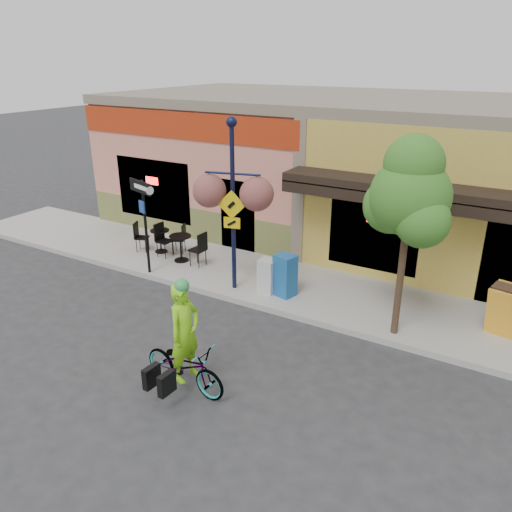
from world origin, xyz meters
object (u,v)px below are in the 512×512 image
at_px(building, 380,168).
at_px(one_way_sign, 146,228).
at_px(cyclist_rider, 185,345).
at_px(bicycle, 185,366).
at_px(newspaper_box_grey, 268,276).
at_px(newspaper_box_blue, 285,275).
at_px(street_tree, 405,239).
at_px(lamp_post, 233,207).

bearing_deg(building, one_way_sign, -121.31).
height_order(cyclist_rider, one_way_sign, one_way_sign).
height_order(bicycle, newspaper_box_grey, newspaper_box_grey).
relative_size(newspaper_box_blue, street_tree, 0.25).
distance_m(building, newspaper_box_blue, 6.41).
relative_size(lamp_post, newspaper_box_blue, 4.05).
relative_size(lamp_post, street_tree, 1.00).
height_order(newspaper_box_blue, newspaper_box_grey, newspaper_box_blue).
distance_m(newspaper_box_blue, street_tree, 3.34).
bearing_deg(lamp_post, street_tree, -17.18).
xyz_separation_m(building, street_tree, (2.60, -6.63, 0.05)).
relative_size(building, cyclist_rider, 9.74).
bearing_deg(building, newspaper_box_grey, -96.75).
distance_m(lamp_post, newspaper_box_blue, 2.11).
bearing_deg(newspaper_box_blue, bicycle, -74.99).
bearing_deg(building, newspaper_box_blue, -92.68).
xyz_separation_m(newspaper_box_blue, street_tree, (2.89, -0.41, 1.62)).
bearing_deg(bicycle, newspaper_box_grey, 10.99).
distance_m(cyclist_rider, street_tree, 4.80).
height_order(cyclist_rider, newspaper_box_blue, cyclist_rider).
distance_m(one_way_sign, newspaper_box_grey, 3.57).
height_order(newspaper_box_blue, street_tree, street_tree).
relative_size(bicycle, newspaper_box_blue, 1.69).
relative_size(bicycle, cyclist_rider, 0.96).
distance_m(building, newspaper_box_grey, 6.54).
height_order(building, bicycle, building).
xyz_separation_m(newspaper_box_grey, street_tree, (3.34, -0.34, 1.71)).
bearing_deg(street_tree, one_way_sign, -178.10).
height_order(cyclist_rider, lamp_post, lamp_post).
distance_m(bicycle, one_way_sign, 5.30).
distance_m(building, street_tree, 7.12).
bearing_deg(bicycle, building, 2.55).
xyz_separation_m(bicycle, street_tree, (2.84, 3.66, 1.83)).
bearing_deg(cyclist_rider, street_tree, -33.41).
relative_size(building, newspaper_box_grey, 20.67).
bearing_deg(newspaper_box_grey, lamp_post, -164.94).
relative_size(building, street_tree, 4.23).
bearing_deg(cyclist_rider, lamp_post, 24.30).
bearing_deg(cyclist_rider, newspaper_box_blue, 5.23).
bearing_deg(cyclist_rider, newspaper_box_grey, 11.69).
xyz_separation_m(cyclist_rider, lamp_post, (-1.41, 3.81, 1.37)).
relative_size(one_way_sign, newspaper_box_grey, 2.94).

